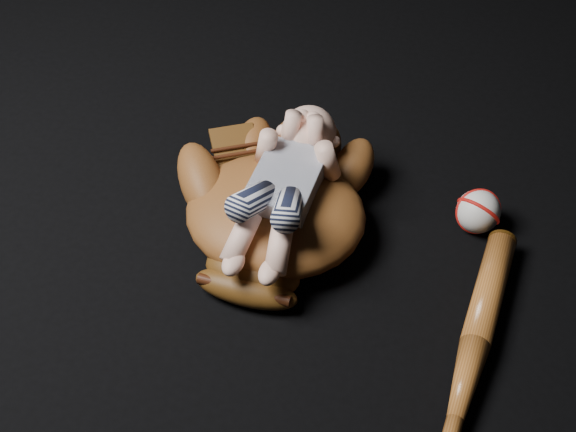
{
  "coord_description": "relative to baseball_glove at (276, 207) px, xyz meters",
  "views": [
    {
      "loc": [
        0.19,
        -0.87,
        1.04
      ],
      "look_at": [
        -0.04,
        0.04,
        0.07
      ],
      "focal_mm": 50.0,
      "sensor_mm": 36.0,
      "label": 1
    }
  ],
  "objects": [
    {
      "name": "newborn_baby",
      "position": [
        0.01,
        -0.01,
        0.06
      ],
      "size": [
        0.2,
        0.38,
        0.15
      ],
      "primitive_type": null,
      "rotation": [
        0.0,
        0.0,
        -0.07
      ],
      "color": "#F7BA9F",
      "rests_on": "baseball_glove"
    },
    {
      "name": "baseball_glove",
      "position": [
        0.0,
        0.0,
        0.0
      ],
      "size": [
        0.42,
        0.47,
        0.14
      ],
      "primitive_type": null,
      "rotation": [
        0.0,
        0.0,
        -0.06
      ],
      "color": "brown",
      "rests_on": "ground"
    },
    {
      "name": "baseball_bat",
      "position": [
        0.36,
        -0.2,
        -0.05
      ],
      "size": [
        0.11,
        0.52,
        0.05
      ],
      "primitive_type": null,
      "rotation": [
        0.0,
        0.0,
        -0.12
      ],
      "color": "#A85920",
      "rests_on": "ground"
    },
    {
      "name": "baseball",
      "position": [
        0.34,
        0.11,
        -0.03
      ],
      "size": [
        0.08,
        0.08,
        0.08
      ],
      "primitive_type": "sphere",
      "rotation": [
        0.0,
        0.0,
        -0.06
      ],
      "color": "white",
      "rests_on": "ground"
    }
  ]
}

